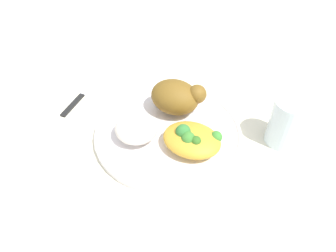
{
  "coord_description": "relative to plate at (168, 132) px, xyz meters",
  "views": [
    {
      "loc": [
        0.2,
        -0.41,
        0.47
      ],
      "look_at": [
        0.0,
        0.0,
        0.03
      ],
      "focal_mm": 34.74,
      "sensor_mm": 36.0,
      "label": 1
    }
  ],
  "objects": [
    {
      "name": "ground_plane",
      "position": [
        0.0,
        0.0,
        -0.01
      ],
      "size": [
        2.0,
        2.0,
        0.0
      ],
      "primitive_type": "plane",
      "color": "#EFE9CC"
    },
    {
      "name": "plate",
      "position": [
        0.0,
        0.0,
        0.0
      ],
      "size": [
        0.29,
        0.29,
        0.02
      ],
      "color": "white",
      "rests_on": "ground_plane"
    },
    {
      "name": "roasted_chicken",
      "position": [
        -0.01,
        0.06,
        0.04
      ],
      "size": [
        0.11,
        0.08,
        0.07
      ],
      "color": "brown",
      "rests_on": "plate"
    },
    {
      "name": "rice_pile",
      "position": [
        -0.05,
        -0.04,
        0.03
      ],
      "size": [
        0.08,
        0.08,
        0.04
      ],
      "primitive_type": "ellipsoid",
      "color": "silver",
      "rests_on": "plate"
    },
    {
      "name": "mac_cheese_with_broccoli",
      "position": [
        0.06,
        -0.02,
        0.03
      ],
      "size": [
        0.11,
        0.09,
        0.05
      ],
      "color": "gold",
      "rests_on": "plate"
    },
    {
      "name": "fork",
      "position": [
        -0.2,
        0.01,
        -0.01
      ],
      "size": [
        0.03,
        0.14,
        0.01
      ],
      "color": "silver",
      "rests_on": "ground_plane"
    },
    {
      "name": "knife",
      "position": [
        -0.23,
        0.03,
        -0.01
      ],
      "size": [
        0.03,
        0.19,
        0.01
      ],
      "color": "black",
      "rests_on": "ground_plane"
    },
    {
      "name": "water_glass",
      "position": [
        0.21,
        0.09,
        0.04
      ],
      "size": [
        0.07,
        0.07,
        0.1
      ],
      "primitive_type": "cylinder",
      "color": "silver",
      "rests_on": "ground_plane"
    }
  ]
}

